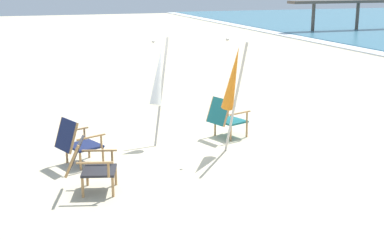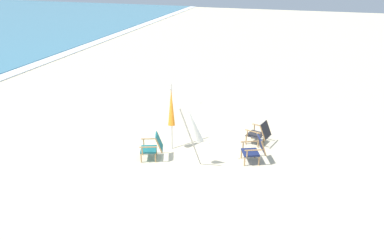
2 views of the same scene
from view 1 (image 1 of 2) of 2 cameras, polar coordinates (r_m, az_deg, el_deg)
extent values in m
plane|color=beige|center=(10.29, -3.57, -2.51)|extent=(80.00, 80.00, 0.00)
cube|color=#196066|center=(10.68, 4.18, -0.09)|extent=(0.65, 0.62, 0.04)
cube|color=#196066|center=(10.41, 2.86, 0.92)|extent=(0.54, 0.36, 0.50)
cylinder|color=#AD7F4C|center=(11.03, 4.18, -0.48)|extent=(0.04, 0.04, 0.32)
cylinder|color=#AD7F4C|center=(10.70, 5.86, -0.99)|extent=(0.04, 0.04, 0.32)
cylinder|color=#AD7F4C|center=(10.75, 2.47, -0.85)|extent=(0.04, 0.04, 0.32)
cylinder|color=#AD7F4C|center=(10.42, 4.14, -1.39)|extent=(0.04, 0.04, 0.32)
cube|color=#AD7F4C|center=(10.82, 3.13, 1.31)|extent=(0.21, 0.51, 0.02)
cylinder|color=#AD7F4C|center=(10.96, 3.86, 0.89)|extent=(0.04, 0.04, 0.22)
cube|color=#AD7F4C|center=(10.41, 5.15, 0.75)|extent=(0.21, 0.51, 0.02)
cylinder|color=#AD7F4C|center=(10.57, 5.88, 0.32)|extent=(0.04, 0.04, 0.22)
cylinder|color=#AD7F4C|center=(10.60, 1.96, 1.18)|extent=(0.11, 0.22, 0.50)
cylinder|color=#AD7F4C|center=(10.22, 3.79, 0.65)|extent=(0.11, 0.22, 0.50)
cube|color=#19234C|center=(9.25, -11.41, -2.70)|extent=(0.66, 0.64, 0.04)
cube|color=#19234C|center=(9.04, -13.27, -1.60)|extent=(0.53, 0.37, 0.50)
cylinder|color=#AD7F4C|center=(9.60, -10.93, -3.05)|extent=(0.04, 0.04, 0.32)
cylinder|color=#AD7F4C|center=(9.21, -9.47, -3.74)|extent=(0.04, 0.04, 0.32)
cylinder|color=#AD7F4C|center=(9.40, -13.21, -3.55)|extent=(0.04, 0.04, 0.32)
cylinder|color=#AD7F4C|center=(9.01, -11.82, -4.28)|extent=(0.04, 0.04, 0.32)
cube|color=#AD7F4C|center=(9.42, -12.43, -1.05)|extent=(0.23, 0.50, 0.02)
cylinder|color=#AD7F4C|center=(9.53, -11.40, -1.49)|extent=(0.04, 0.04, 0.22)
cube|color=#AD7F4C|center=(8.95, -10.71, -1.80)|extent=(0.23, 0.50, 0.02)
cylinder|color=#AD7F4C|center=(9.07, -9.65, -2.25)|extent=(0.04, 0.04, 0.22)
cylinder|color=#AD7F4C|center=(9.26, -14.01, -1.25)|extent=(0.11, 0.21, 0.51)
cylinder|color=#AD7F4C|center=(8.82, -12.50, -1.95)|extent=(0.11, 0.21, 0.51)
cube|color=#28282D|center=(8.03, -9.87, -5.34)|extent=(0.63, 0.60, 0.04)
cube|color=#28282D|center=(8.00, -12.39, -3.73)|extent=(0.54, 0.37, 0.49)
cylinder|color=#AD7F4C|center=(8.28, -8.14, -5.82)|extent=(0.04, 0.04, 0.32)
cylinder|color=#AD7F4C|center=(7.84, -8.44, -7.02)|extent=(0.04, 0.04, 0.32)
cylinder|color=#AD7F4C|center=(8.33, -11.12, -5.83)|extent=(0.04, 0.04, 0.32)
cylinder|color=#AD7F4C|center=(7.90, -11.58, -7.01)|extent=(0.04, 0.04, 0.32)
cube|color=#AD7F4C|center=(8.22, -9.85, -3.23)|extent=(0.18, 0.52, 0.02)
cylinder|color=#AD7F4C|center=(8.24, -8.52, -3.95)|extent=(0.04, 0.04, 0.22)
cube|color=#AD7F4C|center=(7.70, -10.33, -4.51)|extent=(0.18, 0.52, 0.02)
cylinder|color=#AD7F4C|center=(7.71, -8.90, -5.28)|extent=(0.04, 0.04, 0.22)
cylinder|color=#AD7F4C|center=(8.24, -12.11, -3.18)|extent=(0.11, 0.25, 0.49)
cylinder|color=#AD7F4C|center=(7.76, -12.69, -4.33)|extent=(0.11, 0.25, 0.49)
cylinder|color=#B7B2A8|center=(10.22, -3.28, 3.07)|extent=(0.64, 0.50, 1.99)
cone|color=white|center=(10.04, -3.58, 4.86)|extent=(0.62, 0.54, 1.16)
sphere|color=#B7B2A8|center=(9.73, -4.16, 8.35)|extent=(0.06, 0.06, 0.06)
cylinder|color=#B7B2A8|center=(9.42, 4.69, 2.25)|extent=(0.53, 0.21, 2.05)
cone|color=orange|center=(9.41, 4.38, 4.47)|extent=(0.54, 0.36, 1.17)
sphere|color=#B7B2A8|center=(9.44, 3.79, 8.57)|extent=(0.06, 0.06, 0.06)
cylinder|color=brown|center=(32.98, 12.81, 10.62)|extent=(0.20, 0.20, 1.78)
cylinder|color=brown|center=(34.68, 17.22, 10.52)|extent=(0.20, 0.20, 1.78)
camera|label=2|loc=(18.97, -20.71, 21.61)|focal=35.00mm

